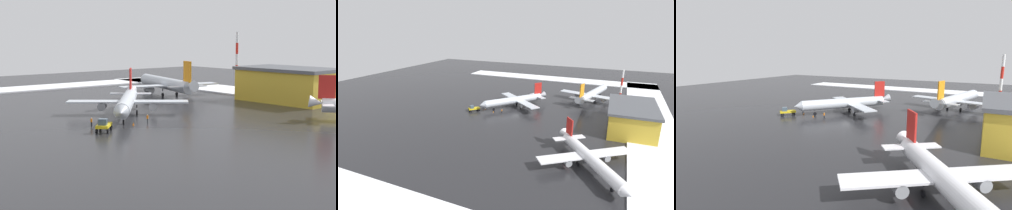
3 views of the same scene
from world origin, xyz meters
The scene contains 13 objects.
ground_plane centered at (0.00, 0.00, 0.00)m, with size 240.00×240.00×0.00m, color #232326.
snow_bank_far centered at (0.00, -50.00, 0.20)m, with size 152.00×16.00×0.40m, color white.
snow_bank_right centered at (67.00, 0.00, 0.20)m, with size 14.00×116.00×0.40m, color white.
airplane_parked_portside centered at (3.85, 2.10, 3.10)m, with size 26.30×23.79×9.38m.
airplane_parked_starboard centered at (26.52, -27.08, 3.41)m, with size 34.28×28.78×10.32m.
airplane_foreground_jet centered at (-34.71, -33.12, 3.01)m, with size 25.98×22.85×9.10m.
pushback_tug centered at (-8.20, 15.54, 1.28)m, with size 4.86×4.75×2.50m.
ground_crew_mid_apron centered at (-2.13, 14.43, 0.97)m, with size 0.36×0.36×1.71m.
ground_crew_beside_wing centered at (-5.71, 3.93, 0.97)m, with size 0.36×0.36×1.71m.
antenna_mast centered at (10.73, -38.65, 8.92)m, with size 0.70×0.70×17.85m.
cargo_hangar centered at (-3.43, -42.85, 4.44)m, with size 25.36×15.61×8.80m.
traffic_cone_near_nose centered at (-4.49, 12.15, 0.28)m, with size 0.36×0.36×0.55m, color orange.
traffic_cone_mid_line centered at (-6.08, 7.57, 0.28)m, with size 0.36×0.36×0.55m, color orange.
Camera 2 is at (-95.69, -37.53, 34.97)m, focal length 28.00 mm.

